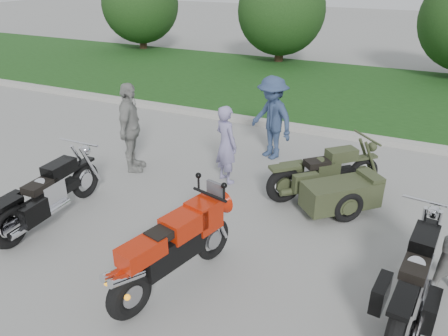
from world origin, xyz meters
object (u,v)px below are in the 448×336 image
at_px(cruiser_sidecar, 332,186).
at_px(sportbike_red, 171,248).
at_px(person_back, 130,128).
at_px(cruiser_right, 413,280).
at_px(person_stripe, 226,144).
at_px(person_denim, 272,118).
at_px(cruiser_left, 45,197).

bearing_deg(cruiser_sidecar, sportbike_red, -69.21).
distance_m(cruiser_sidecar, person_back, 4.20).
relative_size(cruiser_right, person_back, 1.29).
distance_m(cruiser_sidecar, person_stripe, 2.19).
relative_size(sportbike_red, cruiser_sidecar, 1.04).
bearing_deg(person_denim, cruiser_left, -91.14).
distance_m(sportbike_red, person_stripe, 3.28).
xyz_separation_m(person_stripe, person_denim, (0.40, 1.52, 0.14)).
xyz_separation_m(person_stripe, person_back, (-2.01, -0.38, 0.15)).
xyz_separation_m(cruiser_right, person_back, (-5.66, 1.93, 0.46)).
bearing_deg(cruiser_right, person_denim, 137.00).
relative_size(cruiser_left, cruiser_sidecar, 1.17).
bearing_deg(sportbike_red, cruiser_sidecar, 79.19).
bearing_deg(cruiser_sidecar, person_back, -130.40).
relative_size(sportbike_red, person_back, 1.16).
relative_size(sportbike_red, cruiser_left, 0.89).
bearing_deg(sportbike_red, person_back, 148.41).
height_order(sportbike_red, person_stripe, person_stripe).
bearing_deg(person_back, cruiser_sidecar, -107.80).
height_order(person_denim, person_back, person_back).
distance_m(cruiser_left, cruiser_right, 5.75).
distance_m(sportbike_red, cruiser_sidecar, 3.40).
bearing_deg(cruiser_right, cruiser_left, -169.36).
relative_size(sportbike_red, cruiser_right, 0.90).
height_order(cruiser_left, person_denim, person_denim).
relative_size(person_stripe, person_back, 0.84).
bearing_deg(cruiser_sidecar, person_denim, -177.01).
relative_size(cruiser_right, person_stripe, 1.54).
height_order(sportbike_red, cruiser_left, sportbike_red).
relative_size(cruiser_sidecar, person_back, 1.12).
xyz_separation_m(sportbike_red, cruiser_sidecar, (1.46, 3.07, -0.19)).
bearing_deg(person_stripe, person_denim, -74.96).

